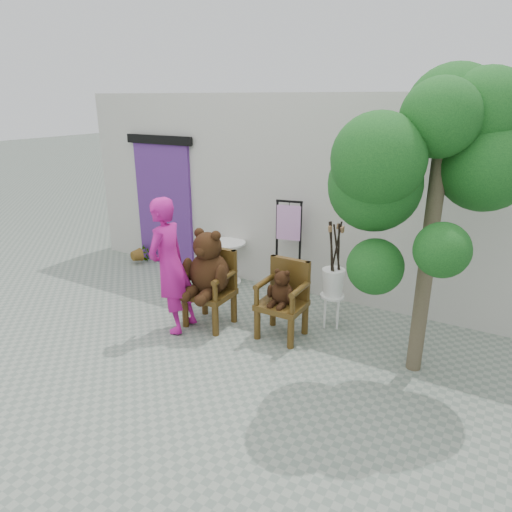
% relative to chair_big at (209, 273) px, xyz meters
% --- Properties ---
extents(ground_plane, '(60.00, 60.00, 0.00)m').
position_rel_chair_big_xyz_m(ground_plane, '(0.91, -0.99, -0.75)').
color(ground_plane, gray).
rests_on(ground_plane, ground).
extents(back_wall, '(9.00, 1.00, 3.00)m').
position_rel_chair_big_xyz_m(back_wall, '(0.91, 2.11, 0.75)').
color(back_wall, beige).
rests_on(back_wall, ground).
extents(doorway, '(1.40, 0.11, 2.33)m').
position_rel_chair_big_xyz_m(doorway, '(-2.09, 1.59, 0.42)').
color(doorway, '#502775').
rests_on(doorway, ground).
extents(chair_big, '(0.66, 0.71, 1.34)m').
position_rel_chair_big_xyz_m(chair_big, '(0.00, 0.00, 0.00)').
color(chair_big, '#3C280D').
rests_on(chair_big, ground).
extents(chair_small, '(0.57, 0.52, 1.00)m').
position_rel_chair_big_xyz_m(chair_small, '(0.99, 0.23, -0.17)').
color(chair_small, '#3C280D').
rests_on(chair_small, ground).
extents(person, '(0.48, 0.68, 1.76)m').
position_rel_chair_big_xyz_m(person, '(-0.36, -0.33, 0.13)').
color(person, '#B51682').
rests_on(person, ground).
extents(cafe_table, '(0.60, 0.60, 0.70)m').
position_rel_chair_big_xyz_m(cafe_table, '(-0.61, 1.36, -0.31)').
color(cafe_table, white).
rests_on(cafe_table, ground).
extents(display_stand, '(0.51, 0.43, 1.51)m').
position_rel_chair_big_xyz_m(display_stand, '(0.50, 1.36, -0.16)').
color(display_stand, black).
rests_on(display_stand, ground).
extents(stool_bucket, '(0.32, 0.32, 1.45)m').
position_rel_chair_big_xyz_m(stool_bucket, '(1.45, 0.77, -0.11)').
color(stool_bucket, white).
rests_on(stool_bucket, ground).
extents(tree, '(1.89, 1.80, 3.28)m').
position_rel_chair_big_xyz_m(tree, '(2.53, 0.25, 1.66)').
color(tree, '#433A28').
rests_on(tree, ground).
extents(potted_plant, '(0.46, 0.43, 0.42)m').
position_rel_chair_big_xyz_m(potted_plant, '(-2.49, 1.36, -0.54)').
color(potted_plant, '#0F3914').
rests_on(potted_plant, ground).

